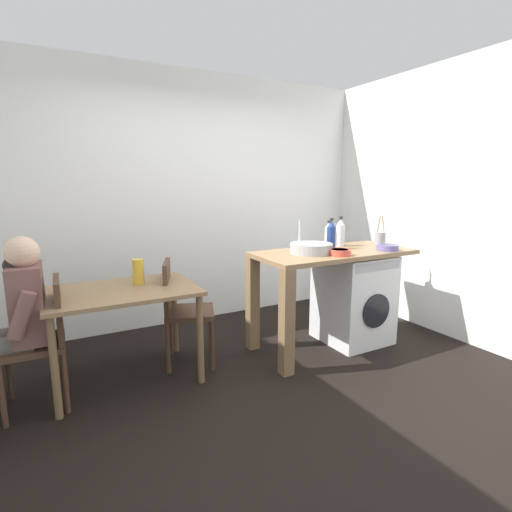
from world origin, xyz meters
TOP-DOWN VIEW (x-y plane):
  - ground_plane at (0.00, 0.00)m, footprint 5.46×5.46m
  - wall_back at (0.00, 1.75)m, footprint 4.60×0.10m
  - wall_counter_side at (2.15, 0.00)m, footprint 0.10×3.80m
  - dining_table at (-0.94, 0.62)m, footprint 1.10×0.76m
  - chair_person_seat at (-1.49, 0.52)m, footprint 0.41×0.41m
  - chair_opposite at (-0.46, 0.70)m, footprint 0.51×0.51m
  - seated_person at (-1.65, 0.53)m, footprint 0.50×0.52m
  - kitchen_counter at (0.70, 0.38)m, footprint 1.50×0.68m
  - washing_machine at (1.17, 0.38)m, footprint 0.60×0.61m
  - sink_basin at (0.65, 0.38)m, footprint 0.38×0.38m
  - tap at (0.65, 0.56)m, footprint 0.02×0.02m
  - bottle_tall_green at (0.95, 0.47)m, footprint 0.08×0.08m
  - bottle_squat_brown at (1.05, 0.63)m, footprint 0.08×0.08m
  - bottle_clear_small at (1.14, 0.57)m, footprint 0.08×0.08m
  - mixing_bowl at (0.81, 0.18)m, footprint 0.19×0.19m
  - utensil_crock at (1.54, 0.43)m, footprint 0.11×0.11m
  - colander at (1.36, 0.16)m, footprint 0.20×0.20m
  - vase at (-0.79, 0.72)m, footprint 0.09×0.09m
  - scissors at (0.86, 0.28)m, footprint 0.15×0.06m

SIDE VIEW (x-z plane):
  - ground_plane at x=0.00m, z-range 0.00..0.00m
  - washing_machine at x=1.17m, z-range 0.00..0.86m
  - chair_person_seat at x=-1.49m, z-range 0.06..0.96m
  - chair_opposite at x=-0.46m, z-range 0.06..0.96m
  - dining_table at x=-0.94m, z-range 0.27..1.01m
  - seated_person at x=-1.65m, z-range 0.07..1.27m
  - kitchen_counter at x=0.70m, z-range 0.30..1.22m
  - vase at x=-0.79m, z-range 0.74..0.94m
  - scissors at x=0.86m, z-range 0.92..0.93m
  - mixing_bowl at x=0.81m, z-range 0.92..0.98m
  - colander at x=1.36m, z-range 0.92..0.98m
  - sink_basin at x=0.65m, z-range 0.92..1.01m
  - utensil_crock at x=1.54m, z-range 0.84..1.14m
  - bottle_squat_brown at x=1.05m, z-range 0.91..1.16m
  - bottle_clear_small at x=1.14m, z-range 0.91..1.20m
  - bottle_tall_green at x=0.95m, z-range 0.91..1.20m
  - tap at x=0.65m, z-range 0.92..1.20m
  - wall_back at x=0.00m, z-range 0.00..2.70m
  - wall_counter_side at x=2.15m, z-range 0.00..2.70m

